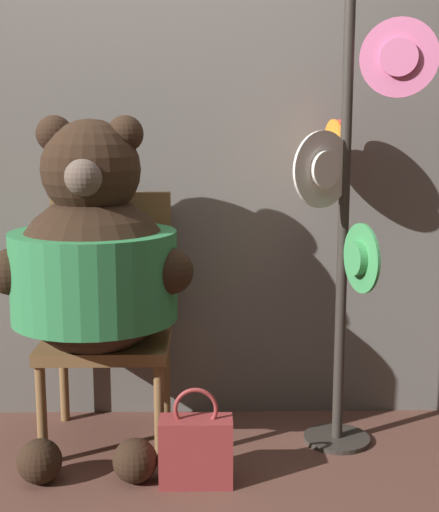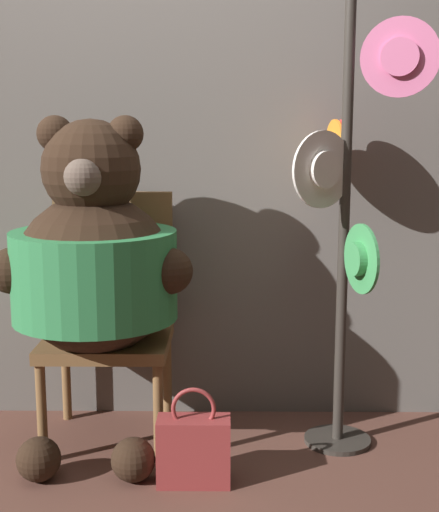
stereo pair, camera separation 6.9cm
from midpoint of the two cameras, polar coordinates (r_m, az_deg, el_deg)
The scene contains 6 objects.
ground_plane at distance 2.89m, azimuth -9.29°, elevation -16.99°, with size 14.00×14.00×0.00m, color brown.
wall_back at distance 3.24m, azimuth -8.25°, elevation 11.60°, with size 8.00×0.10×2.80m.
chair at distance 3.09m, azimuth -9.46°, elevation -4.41°, with size 0.52×0.49×1.04m.
teddy_bear at distance 2.87m, azimuth -10.72°, elevation -0.69°, with size 0.80×0.71×1.36m.
hat_display_rack at distance 2.89m, azimuth 9.64°, elevation 3.86°, with size 0.56×0.57×1.81m.
handbag_on_ground at distance 2.74m, azimuth -2.64°, elevation -15.20°, with size 0.27×0.12×0.38m.
Camera 1 is at (0.37, -2.54, 1.31)m, focal length 50.00 mm.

